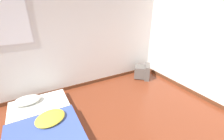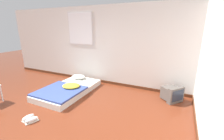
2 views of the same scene
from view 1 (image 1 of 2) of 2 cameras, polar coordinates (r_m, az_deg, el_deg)
The scene contains 3 objects.
wall_back at distance 3.66m, azimuth -22.84°, elevation 9.83°, with size 8.29×0.08×2.60m.
mattress_bed at distance 3.07m, azimuth -24.93°, elevation -18.72°, with size 1.16×1.96×0.31m.
crt_tv at distance 4.59m, azimuth 11.61°, elevation -0.60°, with size 0.61×0.61×0.42m.
Camera 1 is at (-0.39, -0.87, 2.10)m, focal length 24.00 mm.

